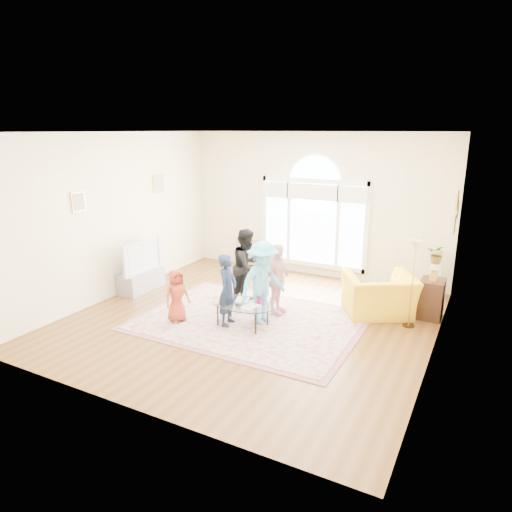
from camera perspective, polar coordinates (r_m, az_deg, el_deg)
The scene contains 18 objects.
ground at distance 8.12m, azimuth -0.71°, elevation -7.95°, with size 6.00×6.00×0.00m, color #593514.
room_shell at distance 10.16m, azimuth 6.99°, elevation 5.97°, with size 6.00×6.00×6.00m.
area_rug at distance 8.05m, azimuth -0.84°, elevation -8.10°, with size 3.60×2.60×0.02m, color #C2AD9A.
rug_border at distance 8.05m, azimuth -0.84°, elevation -8.12°, with size 3.80×2.80×0.01m, color #8F5757.
tv_console at distance 9.79m, azimuth -14.16°, elevation -2.97°, with size 0.45×1.00×0.42m, color gray.
television at distance 9.63m, azimuth -14.34°, elevation 0.09°, with size 0.18×1.16×0.67m.
coffee_table at distance 7.72m, azimuth -1.68°, elevation -6.03°, with size 1.16×0.76×0.54m.
armchair at distance 8.47m, azimuth 15.09°, elevation -4.74°, with size 1.17×1.02×0.76m, color yellow.
side_cabinet at distance 8.67m, azimuth 21.06°, elevation -5.00°, with size 0.40×0.50×0.70m, color black.
floor_lamp at distance 7.88m, azimuth 19.30°, elevation 0.28°, with size 0.26×0.26×1.51m.
plant_pedestal at distance 9.71m, azimuth 21.42°, elevation -2.88°, with size 0.20×0.20×0.70m, color white.
potted_plant at distance 9.56m, azimuth 21.75°, elevation 0.22°, with size 0.35×0.31×0.39m, color #33722D.
leaning_picture at distance 11.23m, azimuth -0.70°, elevation -1.23°, with size 0.80×0.05×0.62m, color tan.
child_red at distance 7.99m, azimuth -9.87°, elevation -4.88°, with size 0.45×0.29×0.93m, color #A43720.
child_navy at distance 7.69m, azimuth -3.59°, elevation -4.25°, with size 0.45×0.30×1.24m, color #18233E.
child_black at distance 8.58m, azimuth -1.11°, elevation -1.35°, with size 0.71×0.55×1.45m, color black.
child_pink at distance 8.13m, azimuth 2.61°, elevation -2.93°, with size 0.76×0.32×1.29m, color #EDACAF.
child_blue at distance 7.74m, azimuth 0.85°, elevation -3.31°, with size 0.93×0.53×1.44m, color #59B6DF.
Camera 1 is at (3.56, -6.54, 3.24)m, focal length 32.00 mm.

